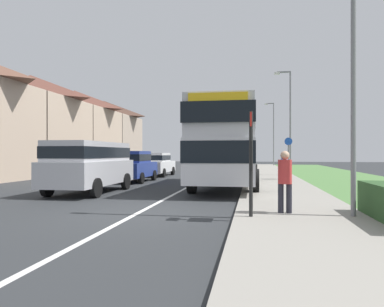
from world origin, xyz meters
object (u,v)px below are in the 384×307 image
object	(u,v)px
bus_stop_sign	(251,156)
street_lamp_mid	(289,116)
double_decker_bus	(228,142)
parked_car_white	(156,163)
street_lamp_far	(273,130)
parked_car_blue	(133,165)
pedestrian_walking_away	(284,164)
street_lamp_near	(349,32)
pedestrian_at_stop	(285,179)
cycle_route_sign	(288,156)
parked_van_silver	(90,162)

from	to	relation	value
bus_stop_sign	street_lamp_mid	bearing A→B (deg)	81.60
double_decker_bus	parked_car_white	bearing A→B (deg)	126.48
street_lamp_mid	street_lamp_far	world-z (taller)	street_lamp_far
double_decker_bus	parked_car_blue	size ratio (longest dim) A/B	2.58
pedestrian_walking_away	street_lamp_far	bearing A→B (deg)	88.42
bus_stop_sign	street_lamp_near	size ratio (longest dim) A/B	0.33
street_lamp_near	street_lamp_mid	world-z (taller)	street_lamp_near
parked_car_blue	street_lamp_near	distance (m)	13.99
double_decker_bus	parked_car_blue	bearing A→B (deg)	157.33
street_lamp_mid	pedestrian_at_stop	bearing A→B (deg)	-95.83
double_decker_bus	pedestrian_at_stop	size ratio (longest dim) A/B	6.06
parked_car_blue	parked_car_white	size ratio (longest dim) A/B	0.88
parked_car_blue	double_decker_bus	bearing A→B (deg)	-22.67
parked_car_white	pedestrian_at_stop	size ratio (longest dim) A/B	2.67
parked_car_blue	pedestrian_walking_away	size ratio (longest dim) A/B	2.34
parked_car_blue	cycle_route_sign	distance (m)	8.97
bus_stop_sign	street_lamp_near	world-z (taller)	street_lamp_near
parked_van_silver	bus_stop_sign	bearing A→B (deg)	-38.02
street_lamp_far	cycle_route_sign	bearing A→B (deg)	-90.91
pedestrian_at_stop	pedestrian_walking_away	xyz separation A→B (m)	(0.96, 11.77, 0.00)
street_lamp_far	street_lamp_mid	bearing A→B (deg)	-89.89
double_decker_bus	pedestrian_walking_away	bearing A→B (deg)	54.38
parked_car_white	street_lamp_far	size ratio (longest dim) A/B	0.57
parked_van_silver	pedestrian_at_stop	world-z (taller)	parked_van_silver
pedestrian_walking_away	cycle_route_sign	size ratio (longest dim) A/B	0.66
cycle_route_sign	street_lamp_mid	xyz separation A→B (m)	(0.41, 4.05, 2.76)
parked_van_silver	street_lamp_near	world-z (taller)	street_lamp_near
parked_van_silver	cycle_route_sign	world-z (taller)	cycle_route_sign
parked_van_silver	parked_car_white	size ratio (longest dim) A/B	1.11
parked_van_silver	pedestrian_at_stop	size ratio (longest dim) A/B	2.95
pedestrian_walking_away	parked_car_white	bearing A→B (deg)	157.79
double_decker_bus	street_lamp_near	bearing A→B (deg)	-66.60
pedestrian_at_stop	double_decker_bus	bearing A→B (deg)	104.20
parked_car_blue	cycle_route_sign	size ratio (longest dim) A/B	1.55
parked_van_silver	street_lamp_mid	world-z (taller)	street_lamp_mid
double_decker_bus	street_lamp_far	distance (m)	28.18
double_decker_bus	bus_stop_sign	world-z (taller)	double_decker_bus
pedestrian_walking_away	parked_car_blue	bearing A→B (deg)	-168.17
cycle_route_sign	street_lamp_near	size ratio (longest dim) A/B	0.32
parked_car_blue	pedestrian_at_stop	bearing A→B (deg)	-53.31
cycle_route_sign	parked_car_blue	bearing A→B (deg)	-166.27
parked_car_blue	parked_car_white	xyz separation A→B (m)	(-0.06, 5.22, -0.04)
parked_car_white	pedestrian_at_stop	bearing A→B (deg)	-63.74
parked_van_silver	street_lamp_near	distance (m)	10.43
street_lamp_mid	bus_stop_sign	bearing A→B (deg)	-98.40
bus_stop_sign	cycle_route_sign	bearing A→B (deg)	80.77
parked_van_silver	bus_stop_sign	world-z (taller)	bus_stop_sign
parked_van_silver	parked_car_white	xyz separation A→B (m)	(-0.20, 10.80, -0.34)
parked_car_blue	street_lamp_far	xyz separation A→B (m)	(9.07, 25.56, 3.50)
street_lamp_mid	street_lamp_far	size ratio (longest dim) A/B	0.94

